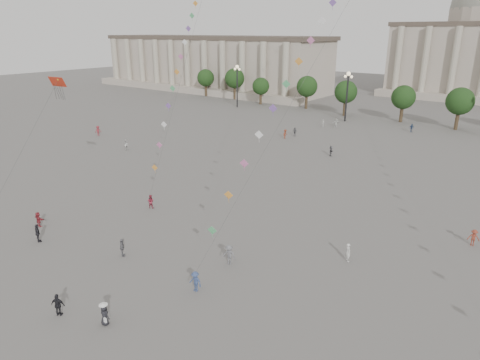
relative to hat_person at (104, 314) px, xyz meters
The scene contains 24 objects.
ground 4.45m from the hat_person, 106.76° to the left, with size 360.00×360.00×0.00m, color #5D5A58.
hall_west 124.47m from the hat_person, 127.87° to the left, with size 84.00×26.22×17.20m.
tree_row 82.32m from the hat_person, 90.88° to the left, with size 137.12×5.12×8.00m.
lamp_post_far_west 87.67m from the hat_person, 121.95° to the left, with size 2.00×0.90×10.65m.
lamp_post_mid_west 76.23m from the hat_person, 102.36° to the left, with size 2.00×0.90×10.65m.
person_crowd_0 72.20m from the hat_person, 91.12° to the left, with size 0.99×0.41×1.68m, color navy.
person_crowd_1 45.96m from the hat_person, 139.73° to the left, with size 0.87×0.68×1.79m, color silver.
person_crowd_2 57.97m from the hat_person, 145.30° to the left, with size 1.21×0.70×1.88m, color maroon.
person_crowd_4 69.00m from the hat_person, 102.70° to the left, with size 1.71×0.54×1.84m, color silver.
person_crowd_6 11.48m from the hat_person, 81.61° to the left, with size 1.16×0.67×1.79m, color slate.
person_crowd_8 32.84m from the hat_person, 57.64° to the left, with size 1.04×0.60×1.61m, color maroon.
person_crowd_10 67.96m from the hat_person, 104.70° to the left, with size 0.58×0.38×1.58m, color #AFAEAB.
person_crowd_12 47.60m from the hat_person, 97.71° to the left, with size 1.55×0.49×1.67m, color #5E5E62.
person_crowd_13 20.38m from the hat_person, 62.17° to the left, with size 0.61×0.40×1.66m, color silver.
person_crowd_16 58.17m from the hat_person, 107.90° to the left, with size 0.99×0.41×1.68m, color #57575B.
person_crowd_17 55.76m from the hat_person, 109.17° to the left, with size 1.10×0.64×1.71m, color brown.
tourist_1 15.58m from the hat_person, 166.90° to the left, with size 1.05×0.44×1.80m, color black.
tourist_2 19.16m from the hat_person, 163.81° to the left, with size 1.44×0.46×1.55m, color maroon.
tourist_3 9.42m from the hat_person, 135.00° to the left, with size 0.98×0.41×1.67m, color slate.
tourist_4 3.66m from the hat_person, 158.15° to the right, with size 1.00×0.42×1.70m, color black.
kite_flyer_0 20.24m from the hat_person, 129.96° to the left, with size 0.76×0.59×1.57m, color maroon.
kite_flyer_1 7.00m from the hat_person, 72.02° to the left, with size 1.08×0.62×1.67m, color #344777.
hat_person is the anchor object (origin of this frame).
dragon_kite 26.67m from the hat_person, 152.74° to the left, with size 6.51×8.58×23.05m.
Camera 1 is at (23.29, -17.82, 18.96)m, focal length 32.00 mm.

